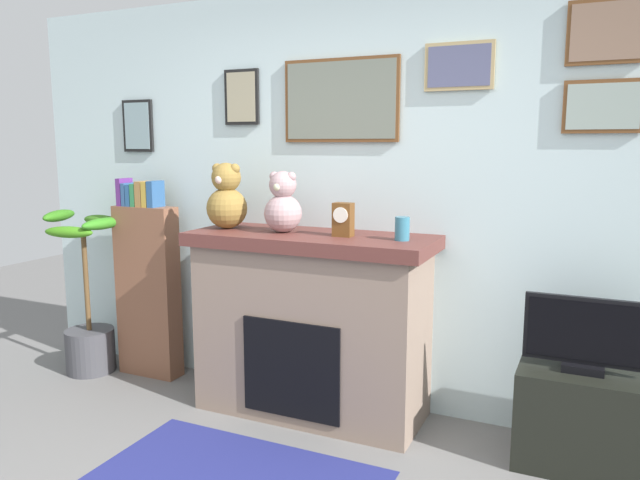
{
  "coord_description": "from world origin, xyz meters",
  "views": [
    {
      "loc": [
        1.3,
        -1.57,
        1.66
      ],
      "look_at": [
        -0.18,
        1.66,
        1.09
      ],
      "focal_mm": 33.96,
      "sensor_mm": 36.0,
      "label": 1
    }
  ],
  "objects_px": {
    "tv_stand": "(579,419)",
    "candle_jar": "(402,229)",
    "bookshelf": "(148,285)",
    "teddy_bear_brown": "(227,199)",
    "potted_plant": "(89,321)",
    "television": "(585,336)",
    "teddy_bear_grey": "(283,205)",
    "mantel_clock": "(343,220)",
    "fireplace": "(311,323)"
  },
  "relations": [
    {
      "from": "fireplace",
      "to": "bookshelf",
      "type": "relative_size",
      "value": 1.05
    },
    {
      "from": "television",
      "to": "candle_jar",
      "type": "bearing_deg",
      "value": 179.71
    },
    {
      "from": "potted_plant",
      "to": "teddy_bear_brown",
      "type": "xyz_separation_m",
      "value": [
        1.18,
        0.05,
        0.93
      ]
    },
    {
      "from": "bookshelf",
      "to": "teddy_bear_brown",
      "type": "bearing_deg",
      "value": -7.39
    },
    {
      "from": "teddy_bear_brown",
      "to": "potted_plant",
      "type": "bearing_deg",
      "value": -177.45
    },
    {
      "from": "fireplace",
      "to": "teddy_bear_brown",
      "type": "relative_size",
      "value": 3.59
    },
    {
      "from": "tv_stand",
      "to": "teddy_bear_grey",
      "type": "distance_m",
      "value": 2.0
    },
    {
      "from": "fireplace",
      "to": "candle_jar",
      "type": "height_order",
      "value": "candle_jar"
    },
    {
      "from": "fireplace",
      "to": "tv_stand",
      "type": "distance_m",
      "value": 1.56
    },
    {
      "from": "bookshelf",
      "to": "tv_stand",
      "type": "bearing_deg",
      "value": -2.0
    },
    {
      "from": "tv_stand",
      "to": "candle_jar",
      "type": "distance_m",
      "value": 1.34
    },
    {
      "from": "potted_plant",
      "to": "candle_jar",
      "type": "relative_size",
      "value": 9.02
    },
    {
      "from": "teddy_bear_brown",
      "to": "tv_stand",
      "type": "bearing_deg",
      "value": -0.08
    },
    {
      "from": "bookshelf",
      "to": "teddy_bear_brown",
      "type": "distance_m",
      "value": 1.0
    },
    {
      "from": "fireplace",
      "to": "mantel_clock",
      "type": "distance_m",
      "value": 0.69
    },
    {
      "from": "fireplace",
      "to": "teddy_bear_grey",
      "type": "distance_m",
      "value": 0.75
    },
    {
      "from": "bookshelf",
      "to": "television",
      "type": "height_order",
      "value": "bookshelf"
    },
    {
      "from": "potted_plant",
      "to": "candle_jar",
      "type": "bearing_deg",
      "value": 1.3
    },
    {
      "from": "television",
      "to": "teddy_bear_brown",
      "type": "relative_size",
      "value": 1.41
    },
    {
      "from": "television",
      "to": "tv_stand",
      "type": "bearing_deg",
      "value": 90.0
    },
    {
      "from": "bookshelf",
      "to": "potted_plant",
      "type": "bearing_deg",
      "value": -160.84
    },
    {
      "from": "fireplace",
      "to": "mantel_clock",
      "type": "relative_size",
      "value": 7.62
    },
    {
      "from": "fireplace",
      "to": "potted_plant",
      "type": "relative_size",
      "value": 1.25
    },
    {
      "from": "tv_stand",
      "to": "candle_jar",
      "type": "height_order",
      "value": "candle_jar"
    },
    {
      "from": "mantel_clock",
      "to": "teddy_bear_grey",
      "type": "distance_m",
      "value": 0.4
    },
    {
      "from": "fireplace",
      "to": "teddy_bear_brown",
      "type": "distance_m",
      "value": 0.94
    },
    {
      "from": "television",
      "to": "candle_jar",
      "type": "height_order",
      "value": "candle_jar"
    },
    {
      "from": "television",
      "to": "fireplace",
      "type": "bearing_deg",
      "value": 179.15
    },
    {
      "from": "tv_stand",
      "to": "teddy_bear_brown",
      "type": "distance_m",
      "value": 2.36
    },
    {
      "from": "television",
      "to": "teddy_bear_grey",
      "type": "height_order",
      "value": "teddy_bear_grey"
    },
    {
      "from": "potted_plant",
      "to": "tv_stand",
      "type": "bearing_deg",
      "value": 0.86
    },
    {
      "from": "bookshelf",
      "to": "potted_plant",
      "type": "distance_m",
      "value": 0.53
    },
    {
      "from": "mantel_clock",
      "to": "teddy_bear_brown",
      "type": "height_order",
      "value": "teddy_bear_brown"
    },
    {
      "from": "fireplace",
      "to": "candle_jar",
      "type": "bearing_deg",
      "value": -1.79
    },
    {
      "from": "fireplace",
      "to": "teddy_bear_grey",
      "type": "height_order",
      "value": "teddy_bear_grey"
    },
    {
      "from": "tv_stand",
      "to": "candle_jar",
      "type": "relative_size",
      "value": 4.66
    },
    {
      "from": "potted_plant",
      "to": "mantel_clock",
      "type": "distance_m",
      "value": 2.15
    },
    {
      "from": "television",
      "to": "teddy_bear_grey",
      "type": "xyz_separation_m",
      "value": [
        -1.71,
        0.0,
        0.59
      ]
    },
    {
      "from": "candle_jar",
      "to": "bookshelf",
      "type": "bearing_deg",
      "value": 177.09
    },
    {
      "from": "fireplace",
      "to": "teddy_bear_brown",
      "type": "xyz_separation_m",
      "value": [
        -0.58,
        -0.02,
        0.74
      ]
    },
    {
      "from": "fireplace",
      "to": "television",
      "type": "height_order",
      "value": "fireplace"
    },
    {
      "from": "tv_stand",
      "to": "television",
      "type": "bearing_deg",
      "value": -90.0
    },
    {
      "from": "potted_plant",
      "to": "teddy_bear_brown",
      "type": "height_order",
      "value": "teddy_bear_brown"
    },
    {
      "from": "fireplace",
      "to": "tv_stand",
      "type": "xyz_separation_m",
      "value": [
        1.53,
        -0.02,
        -0.31
      ]
    },
    {
      "from": "bookshelf",
      "to": "tv_stand",
      "type": "relative_size",
      "value": 2.3
    },
    {
      "from": "mantel_clock",
      "to": "teddy_bear_brown",
      "type": "xyz_separation_m",
      "value": [
        -0.8,
        0.0,
        0.09
      ]
    },
    {
      "from": "potted_plant",
      "to": "mantel_clock",
      "type": "xyz_separation_m",
      "value": [
        1.97,
        0.05,
        0.84
      ]
    },
    {
      "from": "fireplace",
      "to": "mantel_clock",
      "type": "bearing_deg",
      "value": -5.05
    },
    {
      "from": "fireplace",
      "to": "tv_stand",
      "type": "height_order",
      "value": "fireplace"
    },
    {
      "from": "bookshelf",
      "to": "mantel_clock",
      "type": "height_order",
      "value": "bookshelf"
    }
  ]
}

